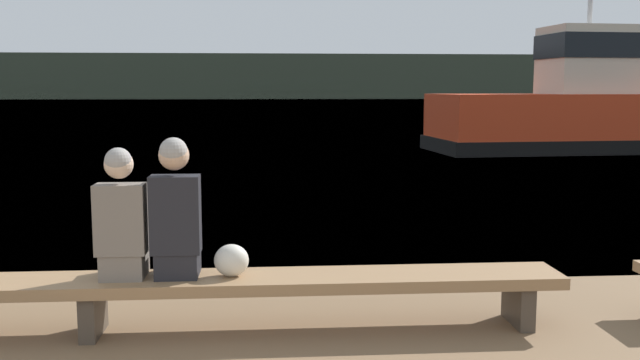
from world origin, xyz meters
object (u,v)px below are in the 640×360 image
at_px(bench_main, 92,289).
at_px(tugboat_red, 584,112).
at_px(person_right, 176,213).
at_px(person_left, 121,220).
at_px(shopping_bag, 231,260).

bearing_deg(bench_main, tugboat_red, 54.82).
distance_m(person_right, tugboat_red, 18.56).
height_order(person_left, shopping_bag, person_left).
relative_size(bench_main, shopping_bag, 27.36).
height_order(person_right, shopping_bag, person_right).
distance_m(person_left, person_right, 0.41).
distance_m(bench_main, person_left, 0.58).
bearing_deg(tugboat_red, person_right, 141.99).
xyz_separation_m(bench_main, tugboat_red, (10.90, 15.46, 0.80)).
relative_size(person_right, shopping_bag, 4.06).
bearing_deg(shopping_bag, person_left, -179.96).
xyz_separation_m(person_right, tugboat_red, (10.26, 15.46, 0.23)).
height_order(bench_main, person_right, person_right).
height_order(person_left, person_right, person_right).
relative_size(bench_main, person_right, 6.74).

